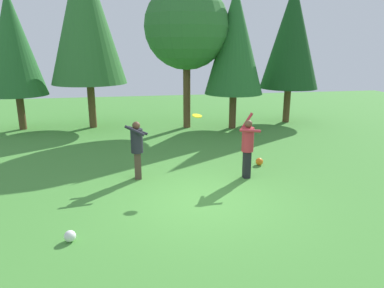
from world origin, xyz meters
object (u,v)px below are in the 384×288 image
object	(u,v)px
person_thrower	(248,144)
ball_white	(70,236)
person_catcher	(137,145)
tree_left	(85,15)
tree_far_right	(292,36)
tree_right	(235,41)
frisbee	(197,116)
ball_orange	(259,162)
tree_far_left	(12,43)
tree_center	(187,27)

from	to	relation	value
person_thrower	ball_white	size ratio (longest dim) A/B	8.27
person_thrower	ball_white	xyz separation A→B (m)	(-4.52, -2.72, -0.90)
person_catcher	tree_left	bearing A→B (deg)	118.27
person_thrower	tree_far_right	xyz separation A→B (m)	(4.62, 7.26, 3.16)
ball_white	tree_right	xyz separation A→B (m)	(6.05, 9.13, 3.81)
frisbee	tree_far_right	bearing A→B (deg)	49.79
ball_orange	frisbee	bearing A→B (deg)	-158.12
tree_left	tree_far_left	bearing A→B (deg)	177.22
tree_center	tree_far_right	distance (m)	5.17
person_thrower	person_catcher	world-z (taller)	person_thrower
ball_white	person_thrower	bearing A→B (deg)	31.03
person_catcher	tree_far_right	world-z (taller)	tree_far_right
frisbee	ball_orange	xyz separation A→B (m)	(2.22, 0.89, -1.73)
tree_far_left	tree_far_right	xyz separation A→B (m)	(12.67, -0.67, 0.35)
ball_orange	tree_right	xyz separation A→B (m)	(0.75, 5.43, 3.80)
ball_white	tree_far_right	world-z (taller)	tree_far_right
ball_white	tree_right	distance (m)	11.60
person_thrower	tree_left	size ratio (longest dim) A/B	0.23
tree_far_right	person_catcher	bearing A→B (deg)	-138.73
frisbee	tree_right	world-z (taller)	tree_right
tree_far_right	tree_right	bearing A→B (deg)	-164.58
frisbee	ball_orange	bearing A→B (deg)	21.88
tree_right	tree_far_right	world-z (taller)	tree_far_right
ball_white	tree_center	world-z (taller)	tree_center
ball_orange	tree_left	size ratio (longest dim) A/B	0.03
tree_right	tree_center	bearing A→B (deg)	164.96
tree_left	tree_center	bearing A→B (deg)	-10.60
ball_orange	ball_white	size ratio (longest dim) A/B	1.06
ball_white	tree_far_right	xyz separation A→B (m)	(9.14, 9.99, 4.06)
tree_far_left	ball_orange	bearing A→B (deg)	-38.24
tree_far_right	person_thrower	bearing A→B (deg)	-122.46
tree_center	ball_orange	bearing A→B (deg)	-77.66
ball_orange	tree_left	xyz separation A→B (m)	(-5.68, 6.80, 4.90)
frisbee	tree_far_left	bearing A→B (deg)	130.08
ball_orange	tree_far_left	size ratio (longest dim) A/B	0.04
person_thrower	frisbee	distance (m)	1.67
tree_far_left	tree_far_right	size ratio (longest dim) A/B	0.92
frisbee	ball_white	distance (m)	4.51
person_thrower	tree_center	distance (m)	7.82
tree_far_left	tree_left	bearing A→B (deg)	-2.78
person_thrower	ball_white	world-z (taller)	person_thrower
ball_white	tree_center	bearing A→B (deg)	67.62
person_thrower	tree_far_left	xyz separation A→B (m)	(-8.05, 7.94, 2.81)
person_catcher	ball_white	distance (m)	3.64
frisbee	tree_left	world-z (taller)	tree_left
tree_right	ball_orange	bearing A→B (deg)	-97.90
tree_right	tree_left	world-z (taller)	tree_left
person_thrower	tree_right	world-z (taller)	tree_right
person_thrower	tree_center	size ratio (longest dim) A/B	0.29
person_thrower	tree_far_left	distance (m)	11.65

